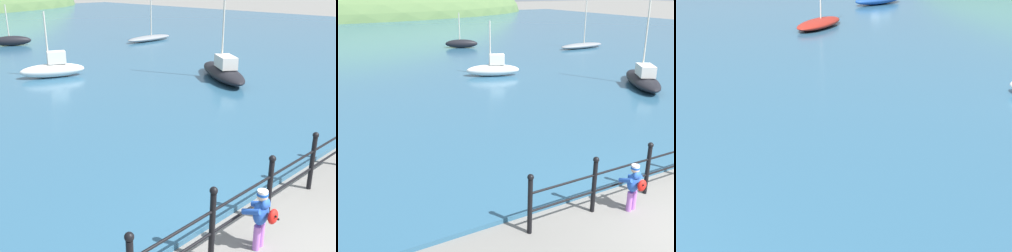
{
  "view_description": "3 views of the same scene",
  "coord_description": "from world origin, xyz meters",
  "views": [
    {
      "loc": [
        -5.05,
        -1.52,
        3.91
      ],
      "look_at": [
        0.7,
        4.41,
        0.84
      ],
      "focal_mm": 42.0,
      "sensor_mm": 36.0,
      "label": 1
    },
    {
      "loc": [
        -6.16,
        -3.69,
        4.32
      ],
      "look_at": [
        -1.85,
        3.97,
        1.18
      ],
      "focal_mm": 42.0,
      "sensor_mm": 36.0,
      "label": 2
    },
    {
      "loc": [
        6.79,
        -0.86,
        4.72
      ],
      "look_at": [
        0.81,
        6.28,
        1.02
      ],
      "focal_mm": 50.0,
      "sensor_mm": 36.0,
      "label": 3
    }
  ],
  "objects": [
    {
      "name": "boat_red_dinghy",
      "position": [
        -11.57,
        18.85,
        0.36
      ],
      "size": [
        2.78,
        4.75,
        5.43
      ],
      "color": "maroon",
      "rests_on": "water"
    }
  ]
}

